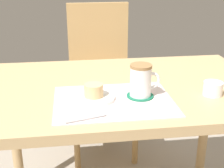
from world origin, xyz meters
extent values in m
cylinder|color=tan|center=(-0.51, 0.30, 0.34)|extent=(0.05, 0.05, 0.68)
cylinder|color=tan|center=(0.51, 0.30, 0.34)|extent=(0.05, 0.05, 0.68)
cube|color=tan|center=(0.00, 0.00, 0.70)|extent=(1.13, 0.71, 0.04)
cylinder|color=tan|center=(0.16, 0.48, 0.21)|extent=(0.04, 0.04, 0.42)
cylinder|color=tan|center=(-0.20, 0.47, 0.21)|extent=(0.04, 0.04, 0.42)
cylinder|color=tan|center=(0.15, 0.83, 0.21)|extent=(0.04, 0.04, 0.42)
cylinder|color=tan|center=(-0.20, 0.82, 0.21)|extent=(0.04, 0.04, 0.42)
cube|color=tan|center=(-0.02, 0.65, 0.43)|extent=(0.43, 0.43, 0.04)
cube|color=tan|center=(-0.02, 0.84, 0.70)|extent=(0.39, 0.04, 0.49)
cube|color=silver|center=(-0.06, -0.15, 0.72)|extent=(0.41, 0.31, 0.00)
cylinder|color=white|center=(-0.13, -0.13, 0.73)|extent=(0.15, 0.15, 0.01)
cylinder|color=#E5BC7F|center=(-0.13, -0.13, 0.76)|extent=(0.07, 0.07, 0.05)
cylinder|color=#196B4C|center=(0.03, -0.13, 0.73)|extent=(0.10, 0.10, 0.00)
cylinder|color=white|center=(0.03, -0.13, 0.78)|extent=(0.08, 0.08, 0.10)
cylinder|color=#9E7547|center=(0.03, -0.13, 0.84)|extent=(0.08, 0.08, 0.01)
torus|color=white|center=(0.07, -0.13, 0.78)|extent=(0.06, 0.01, 0.06)
cylinder|color=silver|center=(-0.17, -0.28, 0.73)|extent=(0.13, 0.04, 0.01)
cylinder|color=white|center=(0.30, -0.14, 0.75)|extent=(0.07, 0.07, 0.05)
camera|label=1|loc=(-0.20, -1.13, 1.17)|focal=50.00mm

